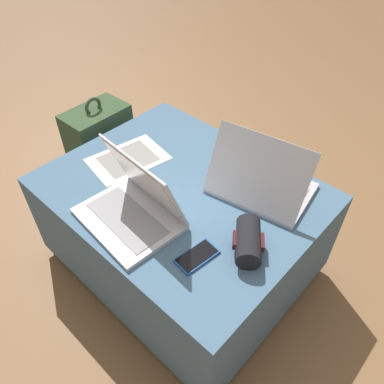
{
  "coord_description": "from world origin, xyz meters",
  "views": [
    {
      "loc": [
        0.72,
        -0.72,
        1.39
      ],
      "look_at": [
        0.1,
        -0.05,
        0.53
      ],
      "focal_mm": 35.0,
      "sensor_mm": 36.0,
      "label": 1
    }
  ],
  "objects_px": {
    "laptop_near": "(134,206)",
    "cell_phone": "(197,256)",
    "laptop_far": "(260,182)",
    "wrist_brace": "(248,241)",
    "backpack": "(101,152)",
    "paper_sheet": "(128,159)"
  },
  "relations": [
    {
      "from": "laptop_far",
      "to": "wrist_brace",
      "type": "height_order",
      "value": "laptop_far"
    },
    {
      "from": "laptop_near",
      "to": "paper_sheet",
      "type": "distance_m",
      "value": 0.33
    },
    {
      "from": "laptop_far",
      "to": "paper_sheet",
      "type": "height_order",
      "value": "laptop_far"
    },
    {
      "from": "cell_phone",
      "to": "backpack",
      "type": "relative_size",
      "value": 0.26
    },
    {
      "from": "laptop_far",
      "to": "cell_phone",
      "type": "relative_size",
      "value": 2.7
    },
    {
      "from": "laptop_near",
      "to": "wrist_brace",
      "type": "distance_m",
      "value": 0.39
    },
    {
      "from": "laptop_near",
      "to": "cell_phone",
      "type": "distance_m",
      "value": 0.27
    },
    {
      "from": "wrist_brace",
      "to": "backpack",
      "type": "bearing_deg",
      "value": 171.79
    },
    {
      "from": "laptop_far",
      "to": "backpack",
      "type": "distance_m",
      "value": 0.92
    },
    {
      "from": "laptop_near",
      "to": "laptop_far",
      "type": "xyz_separation_m",
      "value": [
        0.24,
        0.38,
        -0.0
      ]
    },
    {
      "from": "cell_phone",
      "to": "paper_sheet",
      "type": "bearing_deg",
      "value": 168.82
    },
    {
      "from": "cell_phone",
      "to": "paper_sheet",
      "type": "relative_size",
      "value": 0.43
    },
    {
      "from": "laptop_far",
      "to": "backpack",
      "type": "relative_size",
      "value": 0.71
    },
    {
      "from": "laptop_far",
      "to": "cell_phone",
      "type": "xyz_separation_m",
      "value": [
        0.03,
        -0.37,
        -0.05
      ]
    },
    {
      "from": "laptop_near",
      "to": "backpack",
      "type": "distance_m",
      "value": 0.75
    },
    {
      "from": "laptop_far",
      "to": "wrist_brace",
      "type": "relative_size",
      "value": 2.17
    },
    {
      "from": "cell_phone",
      "to": "wrist_brace",
      "type": "bearing_deg",
      "value": 61.05
    },
    {
      "from": "laptop_far",
      "to": "wrist_brace",
      "type": "xyz_separation_m",
      "value": [
        0.12,
        -0.23,
        -0.01
      ]
    },
    {
      "from": "cell_phone",
      "to": "paper_sheet",
      "type": "distance_m",
      "value": 0.56
    },
    {
      "from": "laptop_near",
      "to": "laptop_far",
      "type": "distance_m",
      "value": 0.45
    },
    {
      "from": "laptop_near",
      "to": "cell_phone",
      "type": "height_order",
      "value": "laptop_near"
    },
    {
      "from": "paper_sheet",
      "to": "backpack",
      "type": "bearing_deg",
      "value": 174.74
    }
  ]
}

